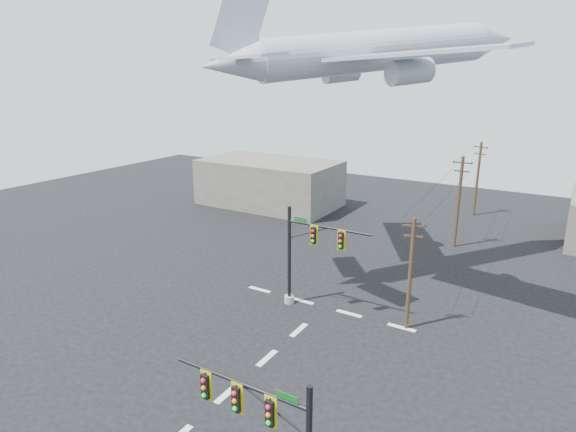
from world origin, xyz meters
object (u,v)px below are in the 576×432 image
Objects in this scene: utility_pole_a at (410,272)px; utility_pole_c at (478,178)px; airliner at (376,52)px; utility_pole_b at (459,201)px; signal_mast_far at (305,256)px.

utility_pole_a is 0.88× the size of utility_pole_c.
airliner reaches higher than utility_pole_a.
utility_pole_b is 19.01m from airliner.
utility_pole_b is 0.38× the size of airliner.
utility_pole_c is 0.37× the size of airliner.
signal_mast_far is at bearing -110.46° from utility_pole_b.
signal_mast_far is at bearing 171.94° from utility_pole_a.
utility_pole_b is (-0.95, 18.70, 0.68)m from utility_pole_a.
utility_pole_c reaches higher than signal_mast_far.
utility_pole_c is 29.11m from airliner.
utility_pole_a is 18.74m from utility_pole_b.
utility_pole_a is 16.86m from airliner.
utility_pole_b is (6.67, 19.64, 0.75)m from signal_mast_far.
airliner reaches higher than utility_pole_c.
signal_mast_far is 33.27m from utility_pole_c.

